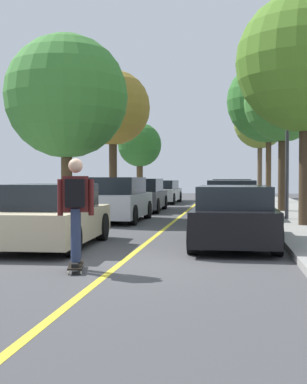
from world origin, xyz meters
The scene contains 19 objects.
ground centered at (0.00, 0.00, 0.00)m, with size 80.00×80.00×0.00m, color #424244.
center_line centered at (0.00, 4.00, 0.00)m, with size 0.12×39.20×0.01m, color gold.
parked_car_left_nearest centered at (-1.96, 1.80, 0.66)m, with size 2.06×4.07×1.35m.
parked_car_left_near centered at (-1.96, 8.41, 0.73)m, with size 1.99×4.16×1.50m.
parked_car_left_far centered at (-1.96, 13.82, 0.70)m, with size 1.95×4.57×1.43m.
parked_car_left_farthest centered at (-1.96, 20.97, 0.66)m, with size 1.87×4.60×1.31m.
parked_car_right_nearest centered at (1.96, 2.54, 0.66)m, with size 1.81×4.12×1.31m.
parked_car_right_near centered at (1.96, 8.84, 0.69)m, with size 1.94×4.58×1.40m.
parked_car_right_far centered at (1.96, 14.40, 0.69)m, with size 1.96×4.54×1.41m.
street_tree_left_nearest centered at (-3.99, 9.40, 4.41)m, with size 4.46×4.46×6.51m.
street_tree_left_near centered at (-3.99, 17.04, 4.98)m, with size 3.78×3.78×6.76m.
street_tree_left_far centered at (-3.99, 24.98, 3.57)m, with size 2.86×2.86×4.91m.
street_tree_right_nearest centered at (3.99, 6.41, 4.74)m, with size 3.97×3.97×6.61m.
street_tree_right_near centered at (3.99, 12.81, 4.47)m, with size 3.17×3.17×5.95m.
street_tree_right_far centered at (3.99, 20.98, 5.73)m, with size 4.66×4.66×7.93m.
street_tree_right_farthest centered at (3.99, 29.66, 5.42)m, with size 3.77×3.77×7.19m.
streetlamp centered at (3.71, 8.60, 3.42)m, with size 0.36×0.24×5.74m.
skateboard centered at (-0.57, -0.90, 0.09)m, with size 0.41×0.87×0.10m.
skateboarder centered at (-0.56, -0.93, 1.07)m, with size 0.59×0.70×1.70m.
Camera 1 is at (1.87, -9.02, 1.50)m, focal length 49.25 mm.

